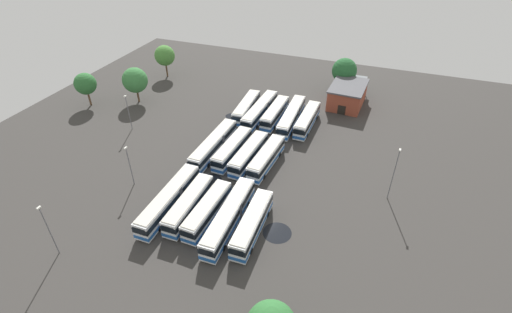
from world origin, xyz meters
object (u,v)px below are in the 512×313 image
Objects in this scene: bus_row0_slot1 at (260,110)px; tree_north_edge at (344,71)px; tree_west_edge at (85,84)px; bus_row1_slot2 at (249,154)px; bus_row1_slot3 at (266,158)px; tree_east_edge at (135,80)px; lamp_post_mid_lot at (128,111)px; bus_row2_slot1 at (189,205)px; lamp_post_by_building at (394,173)px; bus_row2_slot0 at (169,200)px; bus_row1_slot1 at (232,149)px; bus_row2_slot4 at (252,224)px; bus_row0_slot0 at (246,108)px; maintenance_shelter at (350,81)px; lamp_post_far_corner at (48,229)px; lamp_post_near_entrance at (130,164)px; bus_row0_slot2 at (275,113)px; depot_building at (347,95)px; bus_row2_slot3 at (229,216)px; bus_row2_slot2 at (207,211)px; bus_row0_slot4 at (307,120)px; bus_row1_slot0 at (214,145)px; tree_south_edge at (165,56)px; bus_row0_slot3 at (291,116)px.

bus_row0_slot1 is 1.85× the size of tree_north_edge.
bus_row1_slot2 is at bearing 79.28° from tree_west_edge.
bus_row1_slot3 is 40.08m from tree_east_edge.
bus_row1_slot3 is 1.58× the size of lamp_post_mid_lot.
bus_row2_slot1 is 1.27× the size of lamp_post_by_building.
bus_row2_slot1 is (-0.05, 3.50, -0.00)m from bus_row2_slot0.
bus_row1_slot1 is 16.43m from bus_row2_slot1.
bus_row2_slot4 is at bearing 23.17° from bus_row1_slot2.
bus_row0_slot0 is 26.62m from maintenance_shelter.
lamp_post_mid_lot is at bearing -59.32° from bus_row0_slot1.
lamp_post_far_corner is 16.55m from lamp_post_near_entrance.
bus_row0_slot2 is 18.88m from depot_building.
bus_row0_slot0 is at bearing -162.54° from bus_row2_slot3.
depot_building is 1.47× the size of lamp_post_mid_lot.
lamp_post_far_corner is at bearing -51.30° from bus_row2_slot2.
tree_east_edge reaches higher than tree_west_edge.
bus_row1_slot3 is at bearing 12.89° from bus_row0_slot2.
bus_row0_slot2 is at bearing -167.44° from bus_row2_slot4.
maintenance_shelter is at bearing 35.88° from tree_north_edge.
bus_row1_slot1 is 1.10× the size of depot_building.
lamp_post_far_corner reaches higher than bus_row2_slot2.
maintenance_shelter is (-50.31, 19.94, 2.17)m from bus_row2_slot0.
bus_row0_slot0 and bus_row2_slot4 have the same top height.
tree_east_edge reaches higher than bus_row1_slot1.
bus_row1_slot3 is 47.79m from tree_west_edge.
lamp_post_mid_lot is at bearing -124.24° from bus_row2_slot2.
bus_row1_slot0 is (15.56, -14.36, 0.00)m from bus_row0_slot4.
bus_row1_slot1 is 43.45m from tree_south_edge.
lamp_post_near_entrance is (12.88, -19.72, 2.41)m from bus_row1_slot3.
bus_row0_slot3 is 50.32m from lamp_post_far_corner.
lamp_post_far_corner is at bearing -2.38° from lamp_post_near_entrance.
bus_row2_slot3 is (16.14, 3.23, 0.00)m from bus_row1_slot2.
bus_row2_slot1 is 10.62m from bus_row2_slot4.
bus_row0_slot4 is at bearing -134.01° from lamp_post_by_building.
tree_north_edge is at bearing 117.32° from tree_east_edge.
maintenance_shelter is 55.45m from lamp_post_near_entrance.
lamp_post_near_entrance is 34.48m from tree_west_edge.
tree_south_edge is at bearing -80.79° from tree_north_edge.
bus_row0_slot0 is at bearing 103.28° from tree_west_edge.
depot_building is at bearing -158.92° from lamp_post_by_building.
bus_row2_slot1 is (15.93, -7.09, 0.00)m from bus_row1_slot3.
bus_row1_slot2 is at bearing -93.05° from lamp_post_by_building.
bus_row2_slot0 is at bearing 32.03° from tree_south_edge.
tree_east_edge reaches higher than depot_building.
maintenance_shelter reaches higher than bus_row2_slot4.
bus_row1_slot0 is at bearing -93.60° from bus_row1_slot3.
lamp_post_mid_lot is at bearing 69.93° from tree_west_edge.
lamp_post_by_building is at bearing 20.43° from tree_north_edge.
bus_row1_slot2 is 1.55× the size of maintenance_shelter.
bus_row2_slot0 is at bearing -12.36° from bus_row1_slot1.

